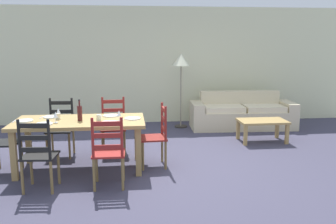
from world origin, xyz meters
The scene contains 30 objects.
ground_plane centered at (0.00, 0.00, -0.01)m, with size 9.60×9.60×0.02m, color #3D3A4E.
wall_far centered at (0.00, 3.30, 1.35)m, with size 9.60×0.16×2.70m, color beige.
dining_table centered at (-1.23, 0.00, 0.66)m, with size 1.90×0.96×0.75m.
dining_chair_near_left centered at (-1.65, -0.79, 0.48)m, with size 0.45×0.43×0.96m.
dining_chair_near_right centered at (-0.78, -0.78, 0.48)m, with size 0.42×0.40×0.96m.
dining_chair_far_left centered at (-1.64, 0.72, 0.48)m, with size 0.44×0.42×0.96m.
dining_chair_far_right centered at (-0.77, 0.76, 0.48)m, with size 0.43×0.41×0.96m.
dining_chair_head_west centered at (-2.35, -0.04, 0.48)m, with size 0.41×0.43×0.96m.
dining_chair_head_east centered at (-0.10, 0.01, 0.48)m, with size 0.42×0.44×0.96m.
dinner_plate_near_left centered at (-1.68, -0.25, 0.76)m, with size 0.24×0.24×0.02m, color white.
fork_near_left centered at (-1.83, -0.25, 0.75)m, with size 0.02×0.17×0.01m, color silver.
dinner_plate_near_right centered at (-0.78, -0.25, 0.76)m, with size 0.24×0.24×0.02m, color white.
fork_near_right centered at (-0.93, -0.25, 0.75)m, with size 0.02×0.17×0.01m, color silver.
dinner_plate_far_left centered at (-1.68, 0.25, 0.76)m, with size 0.24×0.24×0.02m, color white.
fork_far_left centered at (-1.83, 0.25, 0.75)m, with size 0.02×0.17×0.01m, color silver.
dinner_plate_far_right centered at (-0.78, 0.25, 0.76)m, with size 0.24×0.24×0.02m, color white.
fork_far_right centered at (-0.93, 0.25, 0.75)m, with size 0.02×0.17×0.01m, color silver.
dinner_plate_head_west centered at (-2.01, 0.00, 0.76)m, with size 0.24×0.24×0.02m, color white.
fork_head_west centered at (-2.16, 0.00, 0.75)m, with size 0.02×0.17×0.01m, color silver.
dinner_plate_head_east centered at (-0.45, 0.00, 0.76)m, with size 0.24×0.24×0.02m, color white.
fork_head_east centered at (-0.60, 0.00, 0.75)m, with size 0.02×0.17×0.01m, color silver.
wine_bottle centered at (-1.21, -0.05, 0.87)m, with size 0.07×0.07×0.32m.
wine_glass_near_left centered at (-1.54, -0.15, 0.86)m, with size 0.06×0.06×0.16m.
wine_glass_near_right centered at (-0.65, -0.12, 0.86)m, with size 0.06×0.06×0.16m.
wine_glass_far_left centered at (-1.55, 0.15, 0.86)m, with size 0.06×0.06×0.16m.
coffee_cup_primary centered at (-0.94, -0.07, 0.80)m, with size 0.07×0.07×0.09m, color beige.
coffee_cup_secondary centered at (-1.56, 0.09, 0.80)m, with size 0.07×0.07×0.09m, color beige.
couch centered at (2.01, 2.43, 0.29)m, with size 2.31×0.90×0.80m.
coffee_table centered at (2.03, 1.21, 0.36)m, with size 0.90×0.56×0.42m.
standing_lamp centered at (0.66, 2.61, 1.41)m, with size 0.40×0.40×1.64m.
Camera 1 is at (-0.51, -5.37, 1.86)m, focal length 39.05 mm.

